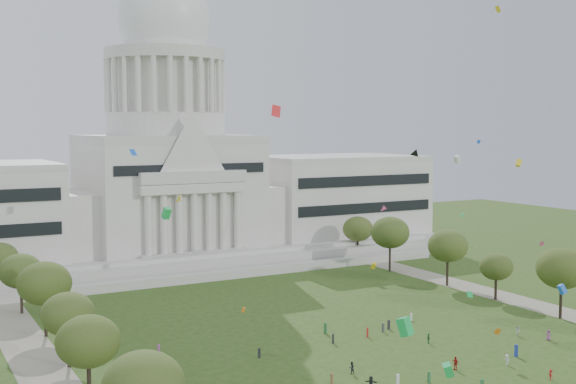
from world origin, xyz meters
TOP-DOWN VIEW (x-y plane):
  - capitol at (0.00, 113.59)m, footprint 160.00×64.50m
  - path_left at (-48.00, 30.00)m, footprint 8.00×160.00m
  - path_right at (48.00, 30.00)m, footprint 8.00×160.00m
  - row_tree_l_2 at (-45.04, 17.30)m, footprint 8.42×8.42m
  - row_tree_r_2 at (44.17, 17.44)m, footprint 9.55×9.55m
  - row_tree_l_3 at (-44.09, 33.92)m, footprint 8.12×8.12m
  - row_tree_r_3 at (44.40, 34.48)m, footprint 7.01×7.01m
  - row_tree_l_4 at (-44.08, 52.42)m, footprint 9.29×9.29m
  - row_tree_r_4 at (44.76, 50.04)m, footprint 9.19×9.19m
  - row_tree_l_5 at (-45.22, 71.01)m, footprint 8.33×8.33m
  - row_tree_r_5 at (43.49, 70.19)m, footprint 9.82×9.82m
  - row_tree_r_6 at (45.96, 88.13)m, footprint 8.42×8.42m
  - person_0 at (30.82, 8.54)m, footprint 1.07×1.00m
  - person_2 at (28.14, 12.82)m, footprint 1.00×1.04m
  - person_3 at (14.87, 2.57)m, footprint 0.64×1.10m
  - person_4 at (6.40, 4.65)m, footprint 0.86×1.29m
  - person_5 at (-9.51, 4.00)m, footprint 1.75×1.76m
  - person_8 at (-8.24, 10.72)m, footprint 0.90×0.57m
  - person_9 at (15.40, -5.39)m, footprint 0.86×1.12m
  - person_10 at (11.61, 17.01)m, footprint 0.91×1.16m
  - distant_crowd at (-14.11, 14.47)m, footprint 61.72×37.45m
  - kite_swarm at (2.10, 7.09)m, footprint 80.47×100.41m

SIDE VIEW (x-z plane):
  - path_left at x=-48.00m, z-range 0.00..0.04m
  - path_right at x=48.00m, z-range 0.00..0.04m
  - person_9 at x=15.40m, z-range 0.00..1.55m
  - person_3 at x=14.87m, z-range 0.00..1.64m
  - distant_crowd at x=-14.11m, z-range -0.10..1.84m
  - person_10 at x=11.61m, z-range 0.00..1.75m
  - person_0 at x=30.82m, z-range 0.00..1.83m
  - person_2 at x=28.14m, z-range 0.00..1.84m
  - person_8 at x=-8.24m, z-range 0.00..1.84m
  - person_5 at x=-9.51m, z-range 0.00..1.92m
  - person_4 at x=6.40m, z-range 0.00..2.03m
  - row_tree_r_3 at x=44.40m, z-range 2.09..12.07m
  - row_tree_l_3 at x=-44.09m, z-range 2.43..13.98m
  - row_tree_l_5 at x=-45.22m, z-range 2.49..14.34m
  - row_tree_r_6 at x=45.96m, z-range 2.52..14.49m
  - row_tree_l_2 at x=-45.04m, z-range 2.52..14.49m
  - row_tree_r_4 at x=44.76m, z-range 2.76..15.82m
  - row_tree_l_4 at x=-44.08m, z-range 2.79..16.00m
  - row_tree_r_2 at x=44.17m, z-range 2.87..16.45m
  - row_tree_r_5 at x=43.49m, z-range 2.95..16.91m
  - capitol at x=0.00m, z-range -23.35..67.95m
  - kite_swarm at x=2.10m, z-range -1.91..56.24m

